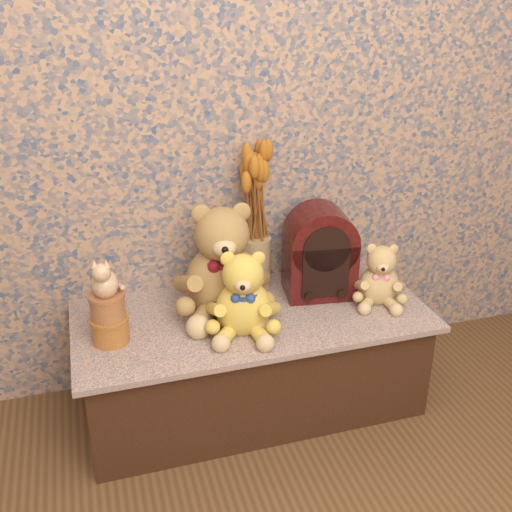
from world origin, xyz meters
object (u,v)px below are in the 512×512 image
at_px(teddy_small, 380,270).
at_px(biscuit_tin_lower, 110,330).
at_px(teddy_large, 222,253).
at_px(cathedral_radio, 320,251).
at_px(teddy_medium, 243,288).
at_px(ceramic_vase, 255,262).
at_px(cat_figurine, 104,275).

xyz_separation_m(teddy_small, biscuit_tin_lower, (-0.94, 0.00, -0.08)).
distance_m(teddy_small, biscuit_tin_lower, 0.94).
distance_m(teddy_large, cathedral_radio, 0.36).
bearing_deg(biscuit_tin_lower, teddy_large, 15.05).
bearing_deg(cathedral_radio, teddy_medium, -145.89).
relative_size(cathedral_radio, ceramic_vase, 1.71).
bearing_deg(teddy_small, teddy_medium, -153.10).
bearing_deg(biscuit_tin_lower, cat_figurine, 0.00).
height_order(teddy_small, cathedral_radio, cathedral_radio).
distance_m(ceramic_vase, biscuit_tin_lower, 0.60).
xyz_separation_m(cathedral_radio, biscuit_tin_lower, (-0.75, -0.11, -0.13)).
height_order(cathedral_radio, cat_figurine, cathedral_radio).
height_order(teddy_medium, ceramic_vase, teddy_medium).
bearing_deg(cat_figurine, cathedral_radio, 20.49).
distance_m(cathedral_radio, biscuit_tin_lower, 0.77).
bearing_deg(teddy_small, teddy_large, -169.57).
relative_size(teddy_large, cathedral_radio, 1.25).
xyz_separation_m(biscuit_tin_lower, cat_figurine, (0.00, 0.00, 0.19)).
bearing_deg(biscuit_tin_lower, cathedral_radio, 8.59).
bearing_deg(ceramic_vase, cathedral_radio, -29.37).
xyz_separation_m(teddy_large, biscuit_tin_lower, (-0.39, -0.11, -0.17)).
bearing_deg(cat_figurine, teddy_large, 26.94).
distance_m(teddy_large, biscuit_tin_lower, 0.44).
distance_m(teddy_small, ceramic_vase, 0.45).
bearing_deg(teddy_large, ceramic_vase, 47.81).
height_order(teddy_small, biscuit_tin_lower, teddy_small).
height_order(teddy_large, cathedral_radio, teddy_large).
xyz_separation_m(teddy_large, cat_figurine, (-0.39, -0.11, 0.03)).
xyz_separation_m(teddy_large, teddy_medium, (0.03, -0.15, -0.06)).
bearing_deg(teddy_small, ceramic_vase, 170.87).
bearing_deg(cathedral_radio, teddy_small, -24.56).
bearing_deg(biscuit_tin_lower, teddy_small, -0.12).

